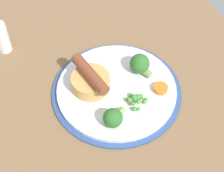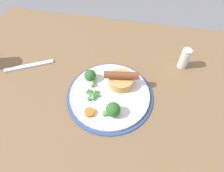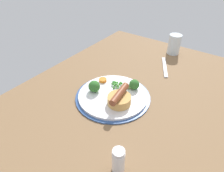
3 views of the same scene
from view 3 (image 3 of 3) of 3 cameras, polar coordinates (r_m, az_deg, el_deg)
The scene contains 10 objects.
dining_table at distance 80.37cm, azimuth 4.02°, elevation -3.09°, with size 110.00×80.00×3.00cm, color brown.
dinner_plate at distance 77.35cm, azimuth 0.24°, elevation -2.85°, with size 28.92×28.92×1.40cm.
sausage_pudding at distance 71.35cm, azimuth 2.11°, elevation -3.59°, with size 11.73×8.52×5.65cm.
pea_pile at distance 80.69cm, azimuth 1.11°, elevation 0.59°, with size 5.08×4.49×1.71cm.
broccoli_floret_near at distance 77.48cm, azimuth -5.07°, elevation -0.10°, with size 5.59×4.52×4.52cm.
broccoli_floret_far at distance 78.98cm, azimuth 6.24°, elevation 0.39°, with size 4.51×5.71×4.08cm.
carrot_slice_1 at distance 83.24cm, azimuth -2.83°, elevation 1.56°, with size 3.14×3.14×1.19cm, color orange.
fork at distance 99.01cm, azimuth 14.83°, elevation 5.31°, with size 18.00×1.60×0.60cm, color silver.
drinking_glass at distance 111.53cm, azimuth 17.36°, elevation 11.32°, with size 6.38×6.38×10.29cm, color silver.
salt_shaker at distance 54.30cm, azimuth 1.84°, elevation -20.57°, with size 3.41×3.41×8.13cm.
Camera 3 is at (53.73, 31.08, 52.55)cm, focal length 32.00 mm.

